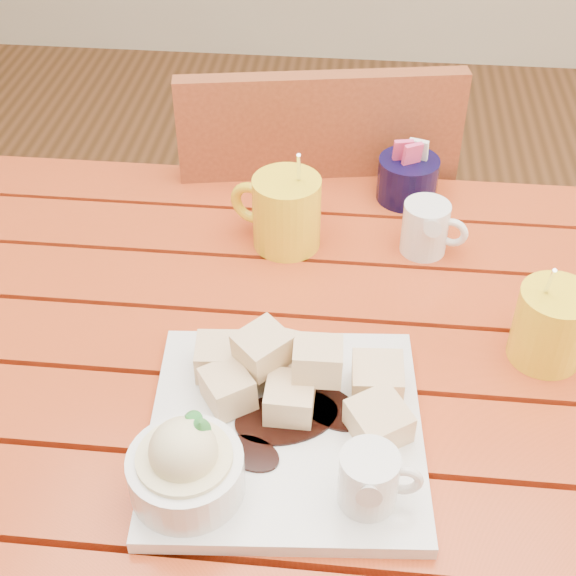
# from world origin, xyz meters

# --- Properties ---
(table) EXTENTS (1.20, 0.79, 0.75)m
(table) POSITION_xyz_m (0.00, 0.00, 0.64)
(table) COLOR #933313
(table) RESTS_ON ground
(dessert_plate) EXTENTS (0.31, 0.31, 0.12)m
(dessert_plate) POSITION_xyz_m (-0.02, -0.16, 0.78)
(dessert_plate) COLOR white
(dessert_plate) RESTS_ON table
(coffee_mug_left) EXTENTS (0.13, 0.09, 0.16)m
(coffee_mug_left) POSITION_xyz_m (-0.04, 0.21, 0.80)
(coffee_mug_left) COLOR yellow
(coffee_mug_left) RESTS_ON table
(coffee_mug_right) EXTENTS (0.12, 0.09, 0.14)m
(coffee_mug_right) POSITION_xyz_m (0.29, 0.02, 0.80)
(coffee_mug_right) COLOR yellow
(coffee_mug_right) RESTS_ON table
(cream_pitcher) EXTENTS (0.09, 0.08, 0.08)m
(cream_pitcher) POSITION_xyz_m (0.15, 0.21, 0.79)
(cream_pitcher) COLOR white
(cream_pitcher) RESTS_ON table
(sugar_caddy) EXTENTS (0.09, 0.09, 0.10)m
(sugar_caddy) POSITION_xyz_m (0.13, 0.34, 0.78)
(sugar_caddy) COLOR black
(sugar_caddy) RESTS_ON table
(chair_far) EXTENTS (0.50, 0.50, 0.92)m
(chair_far) POSITION_xyz_m (-0.02, 0.51, 0.51)
(chair_far) COLOR brown
(chair_far) RESTS_ON ground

